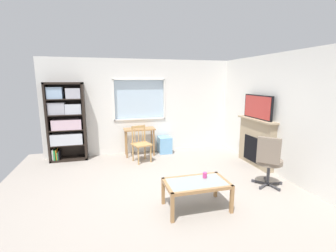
{
  "coord_description": "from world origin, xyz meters",
  "views": [
    {
      "loc": [
        -0.99,
        -4.01,
        2.01
      ],
      "look_at": [
        0.31,
        0.79,
        1.05
      ],
      "focal_mm": 25.24,
      "sensor_mm": 36.0,
      "label": 1
    }
  ],
  "objects": [
    {
      "name": "sippy_cup",
      "position": [
        0.54,
        -0.67,
        0.5
      ],
      "size": [
        0.07,
        0.07,
        0.09
      ],
      "primitive_type": "cylinder",
      "color": "#DB3D84",
      "rests_on": "coffee_table"
    },
    {
      "name": "ground",
      "position": [
        0.0,
        0.0,
        -0.01
      ],
      "size": [
        6.14,
        6.08,
        0.02
      ],
      "primitive_type": "cube",
      "color": "#9E9389"
    },
    {
      "name": "coffee_table",
      "position": [
        0.35,
        -0.78,
        0.38
      ],
      "size": [
        1.0,
        0.59,
        0.45
      ],
      "color": "#8C9E99",
      "rests_on": "ground"
    },
    {
      "name": "bookshelf",
      "position": [
        -1.93,
        2.3,
        1.03
      ],
      "size": [
        0.9,
        0.38,
        1.97
      ],
      "color": "black",
      "rests_on": "ground"
    },
    {
      "name": "wall_back_with_window",
      "position": [
        0.0,
        2.54,
        1.27
      ],
      "size": [
        5.14,
        0.15,
        2.58
      ],
      "color": "white",
      "rests_on": "ground"
    },
    {
      "name": "wooden_chair",
      "position": [
        -0.15,
        1.68,
        0.46
      ],
      "size": [
        0.52,
        0.51,
        0.9
      ],
      "color": "tan",
      "rests_on": "ground"
    },
    {
      "name": "desk_under_window",
      "position": [
        -0.11,
        2.19,
        0.6
      ],
      "size": [
        0.83,
        0.41,
        0.74
      ],
      "color": "#A37547",
      "rests_on": "ground"
    },
    {
      "name": "tv",
      "position": [
        2.46,
        0.72,
        1.41
      ],
      "size": [
        0.06,
        0.99,
        0.56
      ],
      "color": "black",
      "rests_on": "fireplace"
    },
    {
      "name": "plastic_drawer_unit",
      "position": [
        0.61,
        2.24,
        0.23
      ],
      "size": [
        0.35,
        0.4,
        0.46
      ],
      "primitive_type": "cube",
      "color": "#72ADDB",
      "rests_on": "ground"
    },
    {
      "name": "office_chair",
      "position": [
        1.96,
        -0.41,
        0.55
      ],
      "size": [
        0.63,
        0.6,
        1.0
      ],
      "color": "#7A6B5B",
      "rests_on": "ground"
    },
    {
      "name": "wall_right",
      "position": [
        2.63,
        0.0,
        1.29
      ],
      "size": [
        0.12,
        5.28,
        2.58
      ],
      "primitive_type": "cube",
      "color": "white",
      "rests_on": "ground"
    },
    {
      "name": "fireplace",
      "position": [
        2.47,
        0.72,
        0.57
      ],
      "size": [
        0.26,
        1.24,
        1.13
      ],
      "color": "tan",
      "rests_on": "ground"
    }
  ]
}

